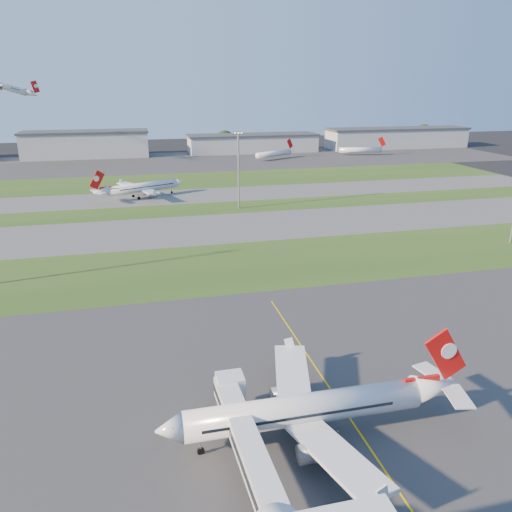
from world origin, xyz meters
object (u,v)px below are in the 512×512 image
object	(u,v)px
jet_bridge	(250,454)
airliner_taxiing	(142,188)
mini_jet_near	(274,154)
mini_jet_far	(361,150)
airliner_parked	(307,410)
light_mast_centre	(239,165)

from	to	relation	value
jet_bridge	airliner_taxiing	distance (m)	149.38
mini_jet_near	mini_jet_far	world-z (taller)	same
airliner_parked	airliner_taxiing	distance (m)	144.18
airliner_taxiing	light_mast_centre	distance (m)	42.36
jet_bridge	light_mast_centre	distance (m)	126.17
airliner_taxiing	mini_jet_far	world-z (taller)	airliner_taxiing
airliner_parked	mini_jet_far	bearing A→B (deg)	63.85
jet_bridge	airliner_taxiing	world-z (taller)	airliner_taxiing
light_mast_centre	airliner_parked	bearing A→B (deg)	-98.04
jet_bridge	mini_jet_far	bearing A→B (deg)	62.58
airliner_parked	mini_jet_near	xyz separation A→B (m)	(60.86, 229.84, -0.61)
mini_jet_far	airliner_taxiing	bearing A→B (deg)	-136.35
light_mast_centre	mini_jet_near	bearing A→B (deg)	68.50
light_mast_centre	airliner_taxiing	bearing A→B (deg)	140.54
jet_bridge	light_mast_centre	world-z (taller)	light_mast_centre
mini_jet_near	light_mast_centre	bearing A→B (deg)	-140.34
jet_bridge	mini_jet_near	distance (m)	245.59
airliner_parked	airliner_taxiing	world-z (taller)	airliner_parked
jet_bridge	light_mast_centre	size ratio (longest dim) A/B	1.04
jet_bridge	light_mast_centre	bearing A→B (deg)	78.62
airliner_taxiing	airliner_parked	bearing A→B (deg)	71.11
airliner_parked	jet_bridge	bearing A→B (deg)	-144.43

